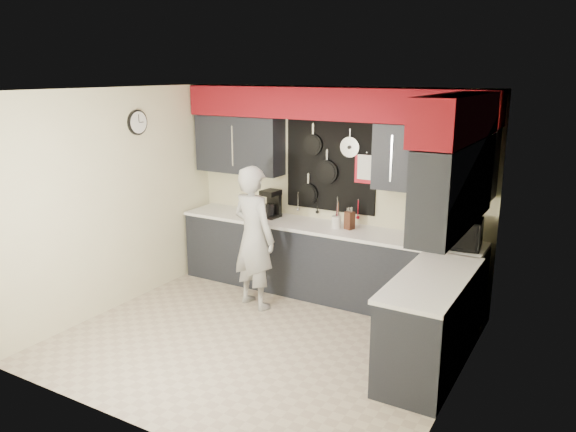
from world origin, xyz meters
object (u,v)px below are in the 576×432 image
Objects in this scene: knife_block at (350,220)px; utensil_crock at (336,222)px; microwave at (454,232)px; person at (254,237)px; coffee_maker at (272,203)px.

utensil_crock is at bearing -149.03° from knife_block.
microwave reaches higher than knife_block.
person reaches higher than microwave.
microwave is at bearing 14.13° from knife_block.
microwave is 2.69× the size of knife_block.
person is at bearing -137.83° from utensil_crock.
person reaches higher than utensil_crock.
microwave is 2.39m from coffee_maker.
knife_block is 0.17m from utensil_crock.
knife_block is 0.59× the size of coffee_maker.
coffee_maker is at bearing 170.53° from microwave.
utensil_crock is (-1.42, 0.04, -0.09)m from microwave.
knife_block reaches higher than utensil_crock.
utensil_crock is 0.09× the size of person.
microwave is at bearing -1.42° from utensil_crock.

